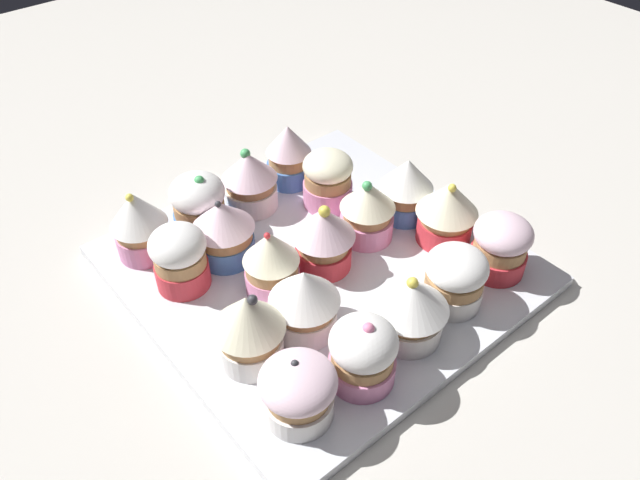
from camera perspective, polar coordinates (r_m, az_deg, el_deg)
The scene contains 21 objects.
ground_plane at distance 66.62cm, azimuth 0.00°, elevation -3.66°, with size 180.00×180.00×3.00cm, color beige.
baking_tray at distance 65.14cm, azimuth 0.00°, elevation -2.36°, with size 36.38×36.38×1.20cm.
cupcake_0 at distance 64.23cm, azimuth 16.12°, elevation -0.43°, with size 5.82×5.82×6.46cm.
cupcake_1 at distance 66.22cm, azimuth 11.50°, elevation 2.68°, with size 6.52×6.52×7.63cm.
cupcake_2 at distance 68.87cm, azimuth 7.81°, elevation 4.82°, with size 5.95×5.95×7.28cm.
cupcake_3 at distance 59.91cm, azimuth 12.18°, elevation -3.34°, with size 5.91×5.91×6.33cm.
cupcake_4 at distance 65.59cm, azimuth 4.43°, elevation 2.68°, with size 5.86×5.86×7.30cm.
cupcake_5 at distance 70.09cm, azimuth 0.71°, elevation 5.59°, with size 5.60×5.60×6.71cm.
cupcake_6 at distance 73.49cm, azimuth -2.87°, elevation 7.82°, with size 5.29×5.29×7.52cm.
cupcake_7 at distance 56.26cm, azimuth 8.55°, elevation -5.91°, with size 6.84×6.84×7.07cm.
cupcake_8 at distance 61.70cm, azimuth 0.16°, elevation 0.29°, with size 6.41×6.41×7.69cm.
cupcake_9 at distance 70.18cm, azimuth -6.17°, elevation 5.58°, with size 6.21×6.21×7.40cm.
cupcake_10 at distance 52.74cm, azimuth 3.92°, elevation -10.17°, with size 5.79×5.79×6.98cm.
cupcake_11 at distance 55.86cm, azimuth -1.44°, elevation -5.44°, with size 6.51×6.51×7.16cm.
cupcake_12 at distance 59.55cm, azimuth -4.42°, elevation -2.03°, with size 5.47×5.47×7.42cm.
cupcake_13 at distance 63.74cm, azimuth -8.77°, elevation 0.95°, with size 6.40×6.40×7.19cm.
cupcake_14 at distance 67.58cm, azimuth -10.98°, elevation 3.27°, with size 5.90×5.90×7.29cm.
cupcake_15 at distance 50.74cm, azimuth -2.01°, elevation -13.54°, with size 6.32×6.32×6.03cm.
cupcake_16 at distance 53.63cm, azimuth -6.49°, elevation -7.89°, with size 6.35×6.35×8.06cm.
cupcake_17 at distance 61.52cm, azimuth -12.67°, elevation -1.51°, with size 5.53×5.53×6.98cm.
cupcake_18 at distance 65.71cm, azimuth -16.17°, elevation 1.49°, with size 5.83×5.83×7.97cm.
Camera 1 is at (-35.96, 29.93, 45.92)cm, focal length 35.16 mm.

